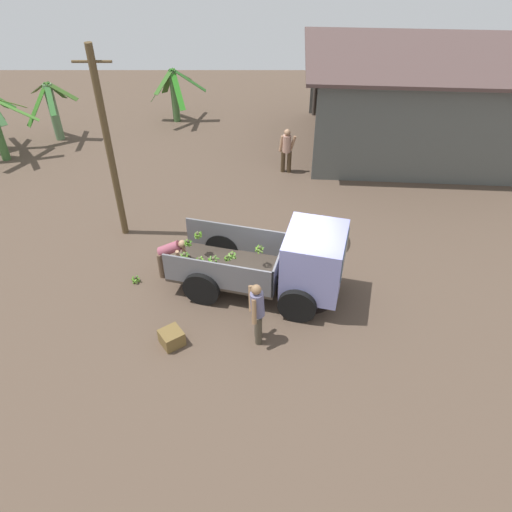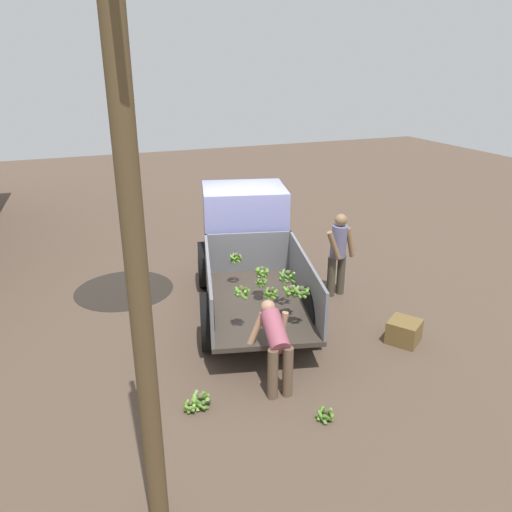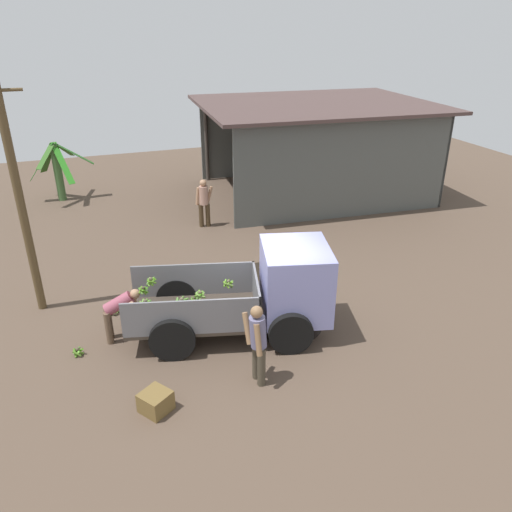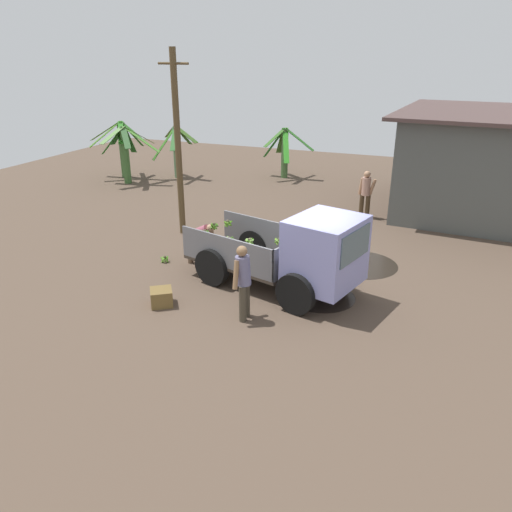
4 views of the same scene
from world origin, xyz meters
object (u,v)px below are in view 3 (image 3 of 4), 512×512
person_bystander_near_shed (204,201)px  wooden_crate_0 (156,402)px  cargo_truck (273,289)px  banana_bunch_on_ground_0 (78,351)px  banana_bunch_on_ground_2 (113,309)px  person_foreground_visitor (258,341)px  banana_bunch_on_ground_1 (112,307)px  utility_pole (19,198)px  person_worker_loading (119,310)px

person_bystander_near_shed → wooden_crate_0: size_ratio=3.36×
cargo_truck → banana_bunch_on_ground_0: bearing=-172.0°
banana_bunch_on_ground_2 → person_foreground_visitor: bearing=-55.3°
banana_bunch_on_ground_0 → banana_bunch_on_ground_1: (0.84, 1.61, -0.01)m
utility_pole → banana_bunch_on_ground_1: (1.60, -0.74, -2.76)m
utility_pole → wooden_crate_0: (2.05, -4.56, -2.66)m
cargo_truck → wooden_crate_0: 3.52m
utility_pole → banana_bunch_on_ground_1: utility_pole is taller
utility_pole → cargo_truck: bearing=-29.6°
utility_pole → person_bystander_near_shed: utility_pole is taller
utility_pole → banana_bunch_on_ground_2: 3.30m
wooden_crate_0 → banana_bunch_on_ground_1: bearing=96.7°
person_worker_loading → banana_bunch_on_ground_2: person_worker_loading is taller
utility_pole → person_foreground_visitor: bearing=-47.4°
person_worker_loading → banana_bunch_on_ground_1: size_ratio=5.53×
person_foreground_visitor → banana_bunch_on_ground_1: person_foreground_visitor is taller
cargo_truck → banana_bunch_on_ground_2: size_ratio=14.49×
cargo_truck → person_foreground_visitor: 1.84m
cargo_truck → wooden_crate_0: cargo_truck is taller
utility_pole → person_foreground_visitor: 6.30m
person_foreground_visitor → banana_bunch_on_ground_2: person_foreground_visitor is taller
utility_pole → wooden_crate_0: size_ratio=11.35×
banana_bunch_on_ground_1 → utility_pole: bearing=155.2°
cargo_truck → utility_pole: 6.02m
person_foreground_visitor → wooden_crate_0: 2.16m
person_worker_loading → banana_bunch_on_ground_0: (-0.95, -0.32, -0.63)m
cargo_truck → person_worker_loading: size_ratio=3.89×
banana_bunch_on_ground_1 → person_bystander_near_shed: bearing=52.5°
cargo_truck → person_worker_loading: 3.40m
person_worker_loading → wooden_crate_0: person_worker_loading is taller
person_bystander_near_shed → person_worker_loading: bearing=159.4°
person_foreground_visitor → person_bystander_near_shed: person_foreground_visitor is taller
banana_bunch_on_ground_0 → banana_bunch_on_ground_1: bearing=62.6°
banana_bunch_on_ground_0 → wooden_crate_0: size_ratio=0.50×
wooden_crate_0 → banana_bunch_on_ground_2: bearing=96.6°
banana_bunch_on_ground_0 → banana_bunch_on_ground_2: (0.86, 1.46, 0.02)m
person_foreground_visitor → person_bystander_near_shed: 8.36m
person_worker_loading → banana_bunch_on_ground_1: (-0.11, 1.29, -0.64)m
cargo_truck → utility_pole: (-5.00, 2.84, 1.78)m
utility_pole → banana_bunch_on_ground_2: utility_pole is taller
person_foreground_visitor → wooden_crate_0: (-2.02, -0.14, -0.76)m
banana_bunch_on_ground_0 → banana_bunch_on_ground_2: 1.70m
banana_bunch_on_ground_0 → person_foreground_visitor: bearing=-32.1°
banana_bunch_on_ground_2 → banana_bunch_on_ground_0: bearing=-120.5°
cargo_truck → person_bystander_near_shed: 6.72m
person_foreground_visitor → banana_bunch_on_ground_0: size_ratio=7.02×
banana_bunch_on_ground_2 → cargo_truck: bearing=-30.1°
utility_pole → wooden_crate_0: utility_pole is taller
banana_bunch_on_ground_1 → wooden_crate_0: (0.45, -3.82, 0.10)m
banana_bunch_on_ground_1 → person_worker_loading: bearing=-85.1°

